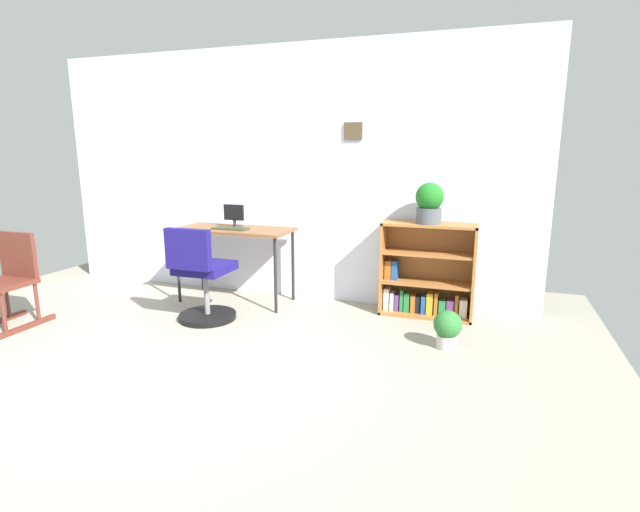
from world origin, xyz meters
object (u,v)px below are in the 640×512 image
at_px(rocking_chair, 9,279).
at_px(bookshelf_low, 426,275).
at_px(potted_plant_floor, 447,328).
at_px(desk, 235,234).
at_px(monitor, 234,217).
at_px(keyboard, 230,228).
at_px(office_chair, 202,281).
at_px(potted_plant_on_shelf, 429,203).

bearing_deg(rocking_chair, bookshelf_low, 23.68).
xyz_separation_m(rocking_chair, potted_plant_floor, (3.68, 0.72, -0.26)).
relative_size(desk, potted_plant_floor, 3.78).
height_order(monitor, keyboard, monitor).
bearing_deg(monitor, office_chair, -86.76).
xyz_separation_m(keyboard, office_chair, (0.01, -0.57, -0.39)).
bearing_deg(bookshelf_low, potted_plant_floor, -71.00).
bearing_deg(bookshelf_low, keyboard, -171.33).
bearing_deg(potted_plant_floor, rocking_chair, -168.93).
xyz_separation_m(monitor, bookshelf_low, (1.92, 0.16, -0.49)).
bearing_deg(keyboard, bookshelf_low, 8.67).
bearing_deg(potted_plant_on_shelf, bookshelf_low, 93.89).
bearing_deg(bookshelf_low, potted_plant_on_shelf, -86.11).
distance_m(office_chair, bookshelf_low, 2.07).
distance_m(office_chair, rocking_chair, 1.66).
distance_m(monitor, bookshelf_low, 1.98).
distance_m(bookshelf_low, potted_plant_on_shelf, 0.69).
bearing_deg(bookshelf_low, rocking_chair, -156.32).
relative_size(monitor, office_chair, 0.26).
height_order(keyboard, bookshelf_low, bookshelf_low).
xyz_separation_m(monitor, office_chair, (0.04, -0.70, -0.49)).
bearing_deg(rocking_chair, office_chair, 22.57).
height_order(monitor, potted_plant_floor, monitor).
xyz_separation_m(keyboard, potted_plant_floor, (2.16, -0.49, -0.60)).
xyz_separation_m(desk, monitor, (-0.03, 0.06, 0.17)).
relative_size(keyboard, rocking_chair, 0.44).
xyz_separation_m(desk, bookshelf_low, (1.89, 0.21, -0.32)).
distance_m(monitor, keyboard, 0.17).
xyz_separation_m(office_chair, rocking_chair, (-1.53, -0.64, 0.04)).
bearing_deg(potted_plant_on_shelf, keyboard, -172.96).
relative_size(desk, office_chair, 1.32).
height_order(bookshelf_low, potted_plant_on_shelf, potted_plant_on_shelf).
xyz_separation_m(monitor, potted_plant_floor, (2.19, -0.62, -0.70)).
distance_m(desk, bookshelf_low, 1.93).
height_order(desk, keyboard, keyboard).
bearing_deg(bookshelf_low, monitor, -175.33).
bearing_deg(bookshelf_low, desk, -173.59).
bearing_deg(monitor, potted_plant_floor, -15.83).
xyz_separation_m(desk, potted_plant_floor, (2.16, -0.56, -0.53)).
relative_size(office_chair, bookshelf_low, 1.00).
height_order(monitor, bookshelf_low, monitor).
distance_m(bookshelf_low, potted_plant_floor, 0.85).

